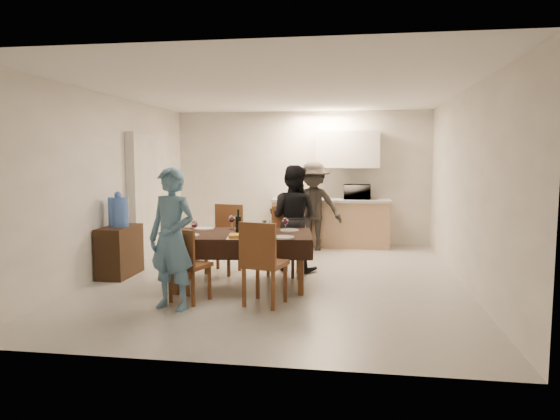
{
  "coord_description": "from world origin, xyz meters",
  "views": [
    {
      "loc": [
        1.04,
        -6.84,
        1.69
      ],
      "look_at": [
        0.06,
        -0.3,
        1.0
      ],
      "focal_mm": 32.0,
      "sensor_mm": 36.0,
      "label": 1
    }
  ],
  "objects_px": {
    "person_kitchen": "(313,206)",
    "savoury_tart": "(242,236)",
    "console": "(120,251)",
    "person_far": "(293,218)",
    "microwave": "(357,192)",
    "water_jug": "(118,212)",
    "water_pitcher": "(267,227)",
    "wine_bottle": "(238,221)",
    "dining_table": "(241,236)",
    "person_near": "(172,239)"
  },
  "relations": [
    {
      "from": "dining_table",
      "to": "microwave",
      "type": "bearing_deg",
      "value": 57.79
    },
    {
      "from": "console",
      "to": "water_pitcher",
      "type": "bearing_deg",
      "value": -9.77
    },
    {
      "from": "water_jug",
      "to": "microwave",
      "type": "bearing_deg",
      "value": 40.59
    },
    {
      "from": "console",
      "to": "wine_bottle",
      "type": "xyz_separation_m",
      "value": [
        1.81,
        -0.28,
        0.51
      ]
    },
    {
      "from": "console",
      "to": "water_pitcher",
      "type": "height_order",
      "value": "water_pitcher"
    },
    {
      "from": "dining_table",
      "to": "savoury_tart",
      "type": "distance_m",
      "value": 0.4
    },
    {
      "from": "water_jug",
      "to": "water_pitcher",
      "type": "bearing_deg",
      "value": -9.77
    },
    {
      "from": "console",
      "to": "wine_bottle",
      "type": "distance_m",
      "value": 1.9
    },
    {
      "from": "console",
      "to": "savoury_tart",
      "type": "xyz_separation_m",
      "value": [
        1.96,
        -0.71,
        0.38
      ]
    },
    {
      "from": "console",
      "to": "person_near",
      "type": "bearing_deg",
      "value": -46.44
    },
    {
      "from": "water_jug",
      "to": "person_kitchen",
      "type": "relative_size",
      "value": 0.26
    },
    {
      "from": "console",
      "to": "microwave",
      "type": "bearing_deg",
      "value": 40.59
    },
    {
      "from": "person_kitchen",
      "to": "savoury_tart",
      "type": "bearing_deg",
      "value": -101.04
    },
    {
      "from": "dining_table",
      "to": "person_kitchen",
      "type": "relative_size",
      "value": 1.2
    },
    {
      "from": "water_jug",
      "to": "person_far",
      "type": "bearing_deg",
      "value": 16.58
    },
    {
      "from": "water_pitcher",
      "to": "savoury_tart",
      "type": "bearing_deg",
      "value": -127.15
    },
    {
      "from": "console",
      "to": "microwave",
      "type": "distance_m",
      "value": 4.5
    },
    {
      "from": "dining_table",
      "to": "person_far",
      "type": "xyz_separation_m",
      "value": [
        0.55,
        1.05,
        0.11
      ]
    },
    {
      "from": "wine_bottle",
      "to": "person_far",
      "type": "relative_size",
      "value": 0.19
    },
    {
      "from": "water_jug",
      "to": "person_kitchen",
      "type": "distance_m",
      "value": 3.55
    },
    {
      "from": "console",
      "to": "water_jug",
      "type": "bearing_deg",
      "value": -90.0
    },
    {
      "from": "wine_bottle",
      "to": "person_far",
      "type": "distance_m",
      "value": 1.17
    },
    {
      "from": "person_kitchen",
      "to": "person_near",
      "type": "bearing_deg",
      "value": -108.31
    },
    {
      "from": "water_pitcher",
      "to": "person_kitchen",
      "type": "relative_size",
      "value": 0.11
    },
    {
      "from": "wine_bottle",
      "to": "person_far",
      "type": "height_order",
      "value": "person_far"
    },
    {
      "from": "water_jug",
      "to": "savoury_tart",
      "type": "relative_size",
      "value": 1.14
    },
    {
      "from": "person_near",
      "to": "person_far",
      "type": "xyz_separation_m",
      "value": [
        1.1,
        2.1,
        -0.0
      ]
    },
    {
      "from": "console",
      "to": "savoury_tart",
      "type": "bearing_deg",
      "value": -19.91
    },
    {
      "from": "savoury_tart",
      "to": "person_kitchen",
      "type": "relative_size",
      "value": 0.23
    },
    {
      "from": "dining_table",
      "to": "person_kitchen",
      "type": "distance_m",
      "value": 2.87
    },
    {
      "from": "dining_table",
      "to": "water_pitcher",
      "type": "bearing_deg",
      "value": -15.23
    },
    {
      "from": "savoury_tart",
      "to": "person_kitchen",
      "type": "bearing_deg",
      "value": 78.96
    },
    {
      "from": "microwave",
      "to": "person_near",
      "type": "xyz_separation_m",
      "value": [
        -2.06,
        -4.27,
        -0.25
      ]
    },
    {
      "from": "wine_bottle",
      "to": "microwave",
      "type": "relative_size",
      "value": 0.62
    },
    {
      "from": "person_kitchen",
      "to": "person_far",
      "type": "bearing_deg",
      "value": -95.47
    },
    {
      "from": "console",
      "to": "person_kitchen",
      "type": "height_order",
      "value": "person_kitchen"
    },
    {
      "from": "console",
      "to": "person_far",
      "type": "height_order",
      "value": "person_far"
    },
    {
      "from": "console",
      "to": "person_far",
      "type": "relative_size",
      "value": 0.49
    },
    {
      "from": "microwave",
      "to": "person_kitchen",
      "type": "relative_size",
      "value": 0.31
    },
    {
      "from": "console",
      "to": "water_jug",
      "type": "distance_m",
      "value": 0.57
    },
    {
      "from": "console",
      "to": "person_kitchen",
      "type": "xyz_separation_m",
      "value": [
        2.58,
        2.44,
        0.45
      ]
    },
    {
      "from": "dining_table",
      "to": "wine_bottle",
      "type": "relative_size",
      "value": 6.27
    },
    {
      "from": "wine_bottle",
      "to": "microwave",
      "type": "bearing_deg",
      "value": 63.81
    },
    {
      "from": "savoury_tart",
      "to": "microwave",
      "type": "relative_size",
      "value": 0.74
    },
    {
      "from": "person_far",
      "to": "person_kitchen",
      "type": "height_order",
      "value": "person_kitchen"
    },
    {
      "from": "water_jug",
      "to": "water_pitcher",
      "type": "xyz_separation_m",
      "value": [
        2.21,
        -0.38,
        -0.12
      ]
    },
    {
      "from": "wine_bottle",
      "to": "water_pitcher",
      "type": "bearing_deg",
      "value": -14.04
    },
    {
      "from": "dining_table",
      "to": "water_pitcher",
      "type": "height_order",
      "value": "water_pitcher"
    },
    {
      "from": "water_jug",
      "to": "water_pitcher",
      "type": "height_order",
      "value": "water_jug"
    },
    {
      "from": "person_kitchen",
      "to": "wine_bottle",
      "type": "bearing_deg",
      "value": -105.7
    }
  ]
}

